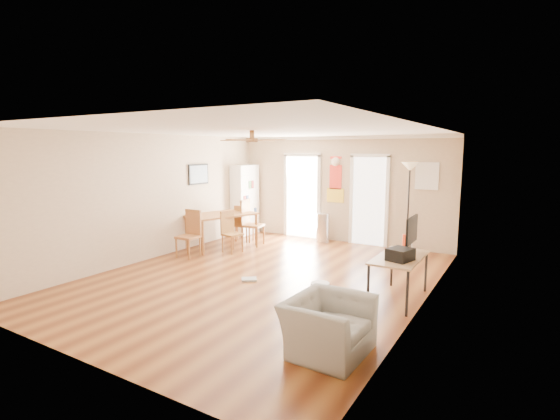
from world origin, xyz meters
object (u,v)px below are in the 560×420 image
Objects in this scene: trash_can at (323,228)px; wastebasket_a at (320,293)px; bookshelf at (245,200)px; dining_chair_right_b at (232,232)px; printer at (400,254)px; dining_table at (221,230)px; computer_desk at (399,278)px; armchair at (328,326)px; torchiere_lamp at (408,208)px; wastebasket_b at (323,300)px; dining_chair_near at (188,234)px; dining_chair_far at (245,223)px; dining_chair_right_a at (253,223)px.

wastebasket_a is at bearing -65.43° from trash_can.
bookshelf is 2.09m from dining_chair_right_b.
wastebasket_a is at bearing -134.76° from printer.
computer_desk is at bearing -16.55° from dining_table.
computer_desk reaches higher than armchair.
wastebasket_b is at bearing -92.40° from torchiere_lamp.
dining_chair_near is 4.54m from computer_desk.
dining_chair_far is at bearing 139.99° from wastebasket_a.
dining_chair_right_a reaches higher than printer.
dining_table reaches higher than wastebasket_a.
dining_chair_near is 1.04× the size of armchair.
dining_table is 4.99× the size of wastebasket_b.
torchiere_lamp reaches higher than wastebasket_b.
dining_table is 5.50m from armchair.
dining_table is 2.50m from trash_can.
dining_chair_right_b is at bearing -27.26° from dining_table.
wastebasket_a is (3.03, -2.65, -0.38)m from dining_chair_right_a.
printer is 1.30m from wastebasket_a.
wastebasket_a is at bearing 136.71° from dining_chair_far.
dining_chair_near is 3.14× the size of wastebasket_b.
torchiere_lamp is at bearing -170.26° from dining_chair_far.
dining_chair_near is (-0.55, -0.83, 0.04)m from dining_chair_right_b.
dining_chair_near reaches higher than computer_desk.
armchair is at bearing -62.51° from wastebasket_b.
wastebasket_a is at bearing 31.07° from armchair.
dining_chair_right_b is at bearing 109.09° from dining_chair_far.
bookshelf is 1.00m from dining_chair_far.
dining_chair_right_a reaches higher than dining_chair_right_b.
printer is at bearing 28.31° from wastebasket_a.
trash_can is at bearing 27.89° from armchair.
computer_desk is 1.29m from wastebasket_b.
bookshelf is at bearing -177.95° from torchiere_lamp.
dining_chair_right_b reaches higher than wastebasket_b.
computer_desk is 1.32× the size of armchair.
armchair is (0.72, -1.30, 0.15)m from wastebasket_a.
dining_table is at bearing -137.13° from trash_can.
dining_table is 4.73m from computer_desk.
dining_chair_right_b reaches higher than computer_desk.
computer_desk is 4.01× the size of wastebasket_b.
bookshelf reaches higher than wastebasket_a.
dining_chair_near is 3.74m from wastebasket_a.
dining_table is at bearing 177.97° from printer.
torchiere_lamp is (3.90, 2.78, 0.51)m from dining_chair_near.
trash_can is 4.47m from wastebasket_b.
armchair is (3.75, -3.95, -0.23)m from dining_chair_right_a.
printer is (4.99, -3.09, -0.16)m from bookshelf.
armchair reaches higher than wastebasket_b.
wastebasket_b is (3.63, -3.13, -0.29)m from dining_chair_far.
armchair is at bearing -30.10° from dining_chair_near.
armchair is at bearing -61.14° from wastebasket_a.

